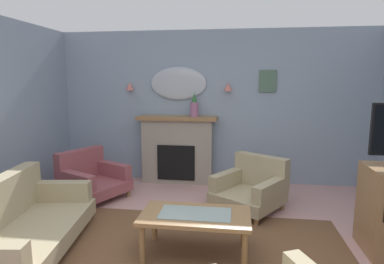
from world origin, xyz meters
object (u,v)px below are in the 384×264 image
wall_mirror (178,83)px  wall_sconce_left (130,86)px  fireplace (177,150)px  coffee_table (195,219)px  mantel_vase_centre (194,106)px  armchair_near_fireplace (252,187)px  framed_picture (268,81)px  wall_sconce_right (228,87)px  armchair_beside_couch (91,178)px  floral_couch (18,224)px

wall_mirror → wall_sconce_left: 0.85m
fireplace → coffee_table: bearing=-75.3°
mantel_vase_centre → armchair_near_fireplace: size_ratio=0.36×
wall_sconce_left → framed_picture: framed_picture is taller
wall_sconce_left → armchair_near_fireplace: size_ratio=0.12×
wall_mirror → wall_sconce_right: size_ratio=6.86×
armchair_beside_couch → floral_couch: bearing=-90.2°
wall_sconce_right → wall_mirror: bearing=176.6°
fireplace → mantel_vase_centre: 0.82m
wall_sconce_right → floral_couch: wall_sconce_right is taller
mantel_vase_centre → wall_sconce_right: 0.65m
framed_picture → armchair_near_fireplace: (-0.27, -1.17, -1.44)m
framed_picture → armchair_beside_couch: size_ratio=0.33×
armchair_beside_couch → wall_sconce_left: bearing=72.6°
armchair_near_fireplace → wall_sconce_left: bearing=151.9°
coffee_table → mantel_vase_centre: bearing=97.8°
mantel_vase_centre → armchair_beside_couch: 2.00m
fireplace → floral_couch: (-1.17, -2.58, -0.25)m
mantel_vase_centre → wall_mirror: wall_mirror is taller
wall_sconce_left → wall_sconce_right: size_ratio=1.00×
fireplace → wall_sconce_right: size_ratio=9.71×
wall_sconce_right → coffee_table: 2.76m
fireplace → wall_mirror: 1.15m
floral_couch → armchair_beside_couch: (0.00, 1.67, -0.01)m
wall_sconce_left → armchair_beside_couch: 1.71m
wall_mirror → coffee_table: bearing=-76.1°
wall_sconce_right → floral_couch: 3.61m
wall_mirror → floral_couch: (-1.17, -2.72, -1.39)m
mantel_vase_centre → wall_mirror: bearing=150.5°
floral_couch → armchair_beside_couch: floral_couch is taller
fireplace → wall_mirror: bearing=90.0°
fireplace → armchair_beside_couch: (-1.16, -0.91, -0.27)m
coffee_table → armchair_near_fireplace: size_ratio=0.98×
wall_sconce_left → armchair_beside_couch: wall_sconce_left is taller
wall_mirror → framed_picture: size_ratio=2.67×
mantel_vase_centre → floral_couch: size_ratio=0.22×
framed_picture → coffee_table: 2.98m
wall_mirror → armchair_beside_couch: size_ratio=0.88×
mantel_vase_centre → wall_sconce_right: wall_sconce_right is taller
fireplace → armchair_near_fireplace: size_ratio=1.21×
wall_sconce_left → framed_picture: 2.35m
fireplace → wall_sconce_left: (-0.85, 0.09, 1.09)m
fireplace → mantel_vase_centre: size_ratio=3.39×
wall_sconce_left → floral_couch: size_ratio=0.08×
fireplace → coffee_table: 2.43m
fireplace → wall_sconce_left: size_ratio=9.71×
mantel_vase_centre → coffee_table: mantel_vase_centre is taller
coffee_table → armchair_near_fireplace: armchair_near_fireplace is taller
mantel_vase_centre → wall_sconce_left: 1.20m
wall_sconce_left → framed_picture: bearing=1.5°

